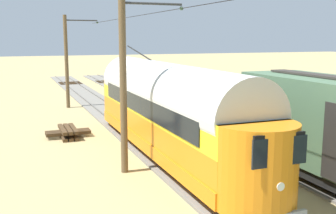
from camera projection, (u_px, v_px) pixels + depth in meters
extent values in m
plane|color=tan|center=(199.00, 145.00, 20.99)|extent=(220.00, 220.00, 0.00)
cube|color=slate|center=(237.00, 140.00, 21.78)|extent=(2.80, 80.00, 0.10)
cube|color=#59544C|center=(225.00, 139.00, 21.51)|extent=(0.07, 80.00, 0.08)
cube|color=#59544C|center=(249.00, 137.00, 22.02)|extent=(0.07, 80.00, 0.08)
cube|color=#47331E|center=(105.00, 81.00, 51.17)|extent=(2.50, 0.24, 0.08)
cube|color=#47331E|center=(106.00, 81.00, 50.57)|extent=(2.50, 0.24, 0.08)
cube|color=#47331E|center=(107.00, 82.00, 49.98)|extent=(2.50, 0.24, 0.08)
cube|color=#47331E|center=(109.00, 82.00, 49.38)|extent=(2.50, 0.24, 0.08)
cube|color=#47331E|center=(110.00, 83.00, 48.78)|extent=(2.50, 0.24, 0.08)
cube|color=slate|center=(158.00, 148.00, 20.18)|extent=(2.80, 80.00, 0.10)
cube|color=#59544C|center=(144.00, 147.00, 19.91)|extent=(0.07, 80.00, 0.08)
cube|color=#59544C|center=(172.00, 145.00, 20.42)|extent=(0.07, 80.00, 0.08)
cube|color=#47331E|center=(69.00, 82.00, 49.57)|extent=(2.50, 0.24, 0.08)
cube|color=#47331E|center=(69.00, 83.00, 48.97)|extent=(2.50, 0.24, 0.08)
cube|color=#47331E|center=(70.00, 83.00, 48.38)|extent=(2.50, 0.24, 0.08)
cube|color=#47331E|center=(71.00, 84.00, 47.78)|extent=(2.50, 0.24, 0.08)
cube|color=#47331E|center=(72.00, 84.00, 47.18)|extent=(2.50, 0.24, 0.08)
cube|color=orange|center=(167.00, 140.00, 18.98)|extent=(2.65, 14.62, 0.55)
cube|color=orange|center=(167.00, 125.00, 18.85)|extent=(2.55, 14.62, 0.95)
cube|color=yellow|center=(167.00, 103.00, 18.69)|extent=(2.55, 14.62, 1.05)
cylinder|color=silver|center=(167.00, 92.00, 18.60)|extent=(2.65, 14.33, 2.65)
cylinder|color=orange|center=(255.00, 164.00, 12.14)|extent=(2.55, 2.55, 2.55)
cylinder|color=orange|center=(125.00, 98.00, 25.48)|extent=(2.55, 2.55, 2.55)
cube|color=black|center=(280.00, 140.00, 10.93)|extent=(1.63, 0.08, 0.36)
cube|color=black|center=(280.00, 152.00, 10.95)|extent=(1.73, 0.06, 0.80)
cube|color=black|center=(140.00, 105.00, 18.22)|extent=(0.04, 12.28, 0.80)
cube|color=black|center=(193.00, 102.00, 19.15)|extent=(0.04, 12.28, 0.80)
cylinder|color=silver|center=(280.00, 187.00, 11.03)|extent=(0.24, 0.06, 0.24)
cylinder|color=black|center=(138.00, 52.00, 22.29)|extent=(0.07, 4.26, 0.71)
cylinder|color=black|center=(196.00, 177.00, 14.45)|extent=(0.10, 0.76, 0.76)
cylinder|color=black|center=(231.00, 172.00, 14.96)|extent=(0.10, 0.76, 0.76)
cylinder|color=black|center=(125.00, 125.00, 23.05)|extent=(0.10, 0.76, 0.76)
cylinder|color=black|center=(149.00, 123.00, 23.56)|extent=(0.10, 0.76, 0.76)
cylinder|color=black|center=(278.00, 153.00, 17.27)|extent=(0.10, 0.84, 0.84)
cylinder|color=black|center=(306.00, 150.00, 17.79)|extent=(0.10, 0.84, 0.84)
cylinder|color=brown|center=(67.00, 62.00, 31.48)|extent=(0.28, 0.28, 7.14)
cylinder|color=#2D2D2D|center=(81.00, 20.00, 31.39)|extent=(2.48, 0.10, 0.10)
sphere|color=#334733|center=(97.00, 23.00, 31.86)|extent=(0.16, 0.16, 0.16)
cylinder|color=brown|center=(123.00, 85.00, 16.10)|extent=(0.28, 0.28, 7.14)
cylinder|color=#2D2D2D|center=(152.00, 4.00, 16.01)|extent=(2.48, 0.10, 0.10)
sphere|color=#334733|center=(181.00, 8.00, 16.48)|extent=(0.16, 0.16, 0.16)
cylinder|color=black|center=(181.00, 8.00, 16.48)|extent=(0.03, 37.48, 0.03)
cylinder|color=black|center=(81.00, 20.00, 31.39)|extent=(2.48, 0.02, 0.02)
cube|color=#47331E|center=(74.00, 135.00, 22.65)|extent=(0.24, 2.40, 0.18)
cube|color=#47331E|center=(68.00, 135.00, 22.55)|extent=(0.24, 2.40, 0.18)
cube|color=#47331E|center=(63.00, 136.00, 22.44)|extent=(0.24, 2.40, 0.18)
cube|color=#47331E|center=(67.00, 131.00, 22.79)|extent=(2.40, 0.24, 0.18)
cube|color=#47331E|center=(68.00, 132.00, 22.52)|extent=(2.40, 0.24, 0.18)
cube|color=#47331E|center=(69.00, 133.00, 22.24)|extent=(2.40, 0.24, 0.18)
cube|color=#47331E|center=(74.00, 129.00, 22.59)|extent=(0.24, 2.40, 0.18)
cube|color=#47331E|center=(68.00, 129.00, 22.49)|extent=(0.24, 2.40, 0.18)
cube|color=#47331E|center=(62.00, 130.00, 22.38)|extent=(0.24, 2.40, 0.18)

